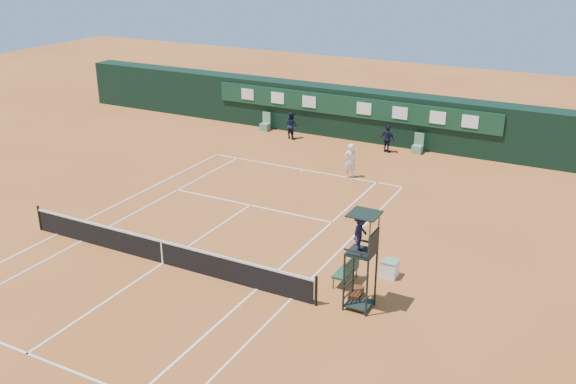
% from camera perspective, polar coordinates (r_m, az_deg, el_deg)
% --- Properties ---
extents(ground, '(90.00, 90.00, 0.00)m').
position_cam_1_polar(ground, '(24.82, -11.06, -6.24)').
color(ground, '#B7622B').
rests_on(ground, ground).
extents(court_lines, '(11.05, 23.85, 0.01)m').
position_cam_1_polar(court_lines, '(24.81, -11.06, -6.23)').
color(court_lines, white).
rests_on(court_lines, ground).
extents(tennis_net, '(12.90, 0.10, 1.10)m').
position_cam_1_polar(tennis_net, '(24.59, -11.14, -5.19)').
color(tennis_net, black).
rests_on(tennis_net, ground).
extents(back_wall, '(40.00, 1.65, 3.00)m').
position_cam_1_polar(back_wall, '(39.57, 5.84, 6.99)').
color(back_wall, black).
rests_on(back_wall, ground).
extents(linesman_chair_left, '(0.55, 0.50, 1.15)m').
position_cam_1_polar(linesman_chair_left, '(41.10, -2.04, 5.93)').
color(linesman_chair_left, '#578662').
rests_on(linesman_chair_left, ground).
extents(linesman_chair_right, '(0.55, 0.50, 1.15)m').
position_cam_1_polar(linesman_chair_right, '(37.35, 11.45, 3.88)').
color(linesman_chair_right, '#5F916D').
rests_on(linesman_chair_right, ground).
extents(umpire_chair, '(0.96, 0.95, 3.42)m').
position_cam_1_polar(umpire_chair, '(20.62, 6.55, -4.32)').
color(umpire_chair, black).
rests_on(umpire_chair, ground).
extents(player_bench, '(0.56, 1.20, 1.10)m').
position_cam_1_polar(player_bench, '(22.82, 5.39, -6.82)').
color(player_bench, '#1A422B').
rests_on(player_bench, ground).
extents(tennis_bag, '(0.45, 0.86, 0.31)m').
position_cam_1_polar(tennis_bag, '(22.19, 6.07, -9.05)').
color(tennis_bag, black).
rests_on(tennis_bag, ground).
extents(cooler, '(0.57, 0.57, 0.65)m').
position_cam_1_polar(cooler, '(23.60, 9.05, -6.73)').
color(cooler, white).
rests_on(cooler, ground).
extents(tennis_ball, '(0.08, 0.08, 0.08)m').
position_cam_1_polar(tennis_ball, '(30.00, 0.88, -0.69)').
color(tennis_ball, gold).
rests_on(tennis_ball, ground).
extents(player, '(0.78, 0.77, 1.81)m').
position_cam_1_polar(player, '(32.77, 5.54, 2.79)').
color(player, white).
rests_on(player, ground).
extents(ball_kid_left, '(0.97, 0.87, 1.66)m').
position_cam_1_polar(ball_kid_left, '(39.24, 0.31, 5.96)').
color(ball_kid_left, black).
rests_on(ball_kid_left, ground).
extents(ball_kid_right, '(1.00, 0.67, 1.58)m').
position_cam_1_polar(ball_kid_right, '(37.05, 8.85, 4.68)').
color(ball_kid_right, black).
rests_on(ball_kid_right, ground).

